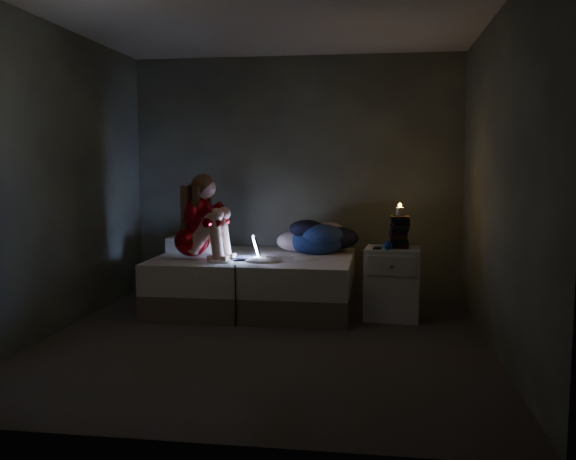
% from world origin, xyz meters
% --- Properties ---
extents(floor, '(3.60, 3.80, 0.02)m').
position_xyz_m(floor, '(0.00, 0.00, -0.01)').
color(floor, '#2F2A26').
rests_on(floor, ground).
extents(ceiling, '(3.60, 3.80, 0.02)m').
position_xyz_m(ceiling, '(0.00, 0.00, 2.61)').
color(ceiling, silver).
rests_on(ceiling, ground).
extents(wall_back, '(3.60, 0.02, 2.60)m').
position_xyz_m(wall_back, '(0.00, 1.91, 1.30)').
color(wall_back, '#333430').
rests_on(wall_back, ground).
extents(wall_front, '(3.60, 0.02, 2.60)m').
position_xyz_m(wall_front, '(0.00, -1.91, 1.30)').
color(wall_front, '#333430').
rests_on(wall_front, ground).
extents(wall_left, '(0.02, 3.80, 2.60)m').
position_xyz_m(wall_left, '(-1.81, 0.00, 1.30)').
color(wall_left, '#333430').
rests_on(wall_left, ground).
extents(wall_right, '(0.02, 3.80, 2.60)m').
position_xyz_m(wall_right, '(1.81, 0.00, 1.30)').
color(wall_right, '#333430').
rests_on(wall_right, ground).
extents(bed, '(1.91, 1.43, 0.53)m').
position_xyz_m(bed, '(-0.29, 1.10, 0.26)').
color(bed, '#B9B4AC').
rests_on(bed, ground).
extents(pillow, '(0.50, 0.36, 0.14)m').
position_xyz_m(pillow, '(-1.01, 1.38, 0.60)').
color(pillow, silver).
rests_on(pillow, bed).
extents(woman, '(0.56, 0.43, 0.82)m').
position_xyz_m(woman, '(-0.85, 0.81, 0.94)').
color(woman, maroon).
rests_on(woman, bed).
extents(laptop, '(0.39, 0.33, 0.24)m').
position_xyz_m(laptop, '(-0.38, 0.85, 0.65)').
color(laptop, black).
rests_on(laptop, bed).
extents(clothes_pile, '(0.69, 0.60, 0.36)m').
position_xyz_m(clothes_pile, '(0.28, 1.40, 0.70)').
color(clothes_pile, '#0F1845').
rests_on(clothes_pile, bed).
extents(nightstand, '(0.53, 0.48, 0.66)m').
position_xyz_m(nightstand, '(1.05, 0.88, 0.33)').
color(nightstand, silver).
rests_on(nightstand, ground).
extents(book_stack, '(0.19, 0.25, 0.32)m').
position_xyz_m(book_stack, '(1.10, 0.90, 0.82)').
color(book_stack, black).
rests_on(book_stack, nightstand).
extents(candle, '(0.07, 0.07, 0.08)m').
position_xyz_m(candle, '(1.10, 0.90, 1.02)').
color(candle, beige).
rests_on(candle, book_stack).
extents(phone, '(0.07, 0.14, 0.01)m').
position_xyz_m(phone, '(0.91, 0.80, 0.67)').
color(phone, black).
rests_on(phone, nightstand).
extents(blue_orb, '(0.08, 0.08, 0.08)m').
position_xyz_m(blue_orb, '(1.01, 0.74, 0.70)').
color(blue_orb, navy).
rests_on(blue_orb, nightstand).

